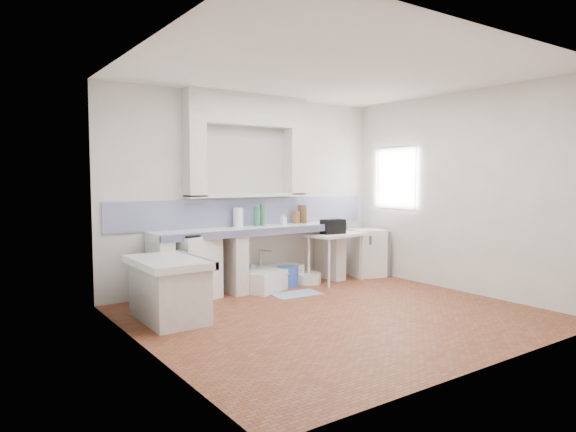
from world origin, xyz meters
TOP-DOWN VIEW (x-y plane):
  - floor at (0.00, 0.00)m, footprint 4.50×4.50m
  - ceiling at (0.00, 0.00)m, footprint 4.50×4.50m
  - wall_back at (0.00, 2.00)m, footprint 4.50×0.00m
  - wall_front at (0.00, -2.00)m, footprint 4.50×0.00m
  - wall_left at (-2.25, 0.00)m, footprint 0.00×4.50m
  - wall_right at (2.25, 0.00)m, footprint 0.00×4.50m
  - alcove_mass at (-0.10, 1.88)m, footprint 1.90×0.25m
  - window_frame at (2.42, 1.20)m, footprint 0.35×0.86m
  - lace_valance at (2.28, 1.20)m, footprint 0.01×0.84m
  - counter_slab at (-0.10, 1.70)m, footprint 3.00×0.60m
  - counter_lip at (-0.10, 1.42)m, footprint 3.00×0.04m
  - counter_pier_left at (-1.50, 1.70)m, footprint 0.20×0.55m
  - counter_pier_mid at (-0.45, 1.70)m, footprint 0.20×0.55m
  - counter_pier_right at (1.30, 1.70)m, footprint 0.20×0.55m
  - peninsula_top at (-1.70, 0.90)m, footprint 0.70×1.10m
  - peninsula_base at (-1.70, 0.90)m, footprint 0.60×1.00m
  - peninsula_lip at (-1.37, 0.90)m, footprint 0.04×1.10m
  - backsplash at (0.00, 1.99)m, footprint 4.27×0.03m
  - stove at (-1.08, 1.69)m, footprint 0.75×0.74m
  - sink at (0.14, 1.70)m, footprint 1.23×0.98m
  - side_table at (1.21, 1.44)m, footprint 0.98×0.65m
  - fridge at (1.94, 1.53)m, footprint 0.62×0.62m
  - bucket_red at (-0.05, 1.74)m, footprint 0.32×0.32m
  - bucket_orange at (0.13, 1.56)m, footprint 0.31×0.31m
  - bucket_blue at (0.40, 1.59)m, footprint 0.40×0.40m
  - basin_white at (0.79, 1.61)m, footprint 0.42×0.42m
  - water_bottle_a at (-0.05, 1.85)m, footprint 0.11×0.11m
  - water_bottle_b at (0.20, 1.85)m, footprint 0.08×0.08m
  - black_bag at (1.13, 1.43)m, footprint 0.37×0.24m
  - green_bottle_a at (-0.00, 1.81)m, footprint 0.08×0.08m
  - green_bottle_b at (0.11, 1.82)m, footprint 0.07×0.07m
  - knife_block at (0.74, 1.85)m, footprint 0.11×0.10m
  - cutting_board at (0.86, 1.85)m, footprint 0.04×0.21m
  - paper_towel at (-0.28, 1.85)m, footprint 0.17×0.17m
  - soap_bottle at (0.46, 1.79)m, footprint 0.09×0.10m
  - rug at (0.20, 1.09)m, footprint 0.69×0.43m

SIDE VIEW (x-z plane):
  - floor at x=0.00m, z-range 0.00..0.00m
  - rug at x=0.20m, z-range 0.00..0.01m
  - basin_white at x=0.79m, z-range 0.00..0.16m
  - sink at x=0.14m, z-range 0.00..0.26m
  - bucket_orange at x=0.13m, z-range 0.00..0.27m
  - bucket_red at x=-0.05m, z-range 0.00..0.27m
  - water_bottle_b at x=0.20m, z-range 0.00..0.28m
  - bucket_blue at x=0.40m, z-range 0.00..0.30m
  - water_bottle_a at x=-0.05m, z-range 0.00..0.34m
  - peninsula_base at x=-1.70m, z-range 0.00..0.62m
  - side_table at x=1.21m, z-range 0.36..0.40m
  - fridge at x=1.94m, z-range 0.00..0.76m
  - counter_pier_left at x=-1.50m, z-range 0.00..0.82m
  - counter_pier_mid at x=-0.45m, z-range 0.00..0.82m
  - counter_pier_right at x=1.30m, z-range 0.00..0.82m
  - stove at x=-1.08m, z-range 0.00..0.85m
  - peninsula_top at x=-1.70m, z-range 0.62..0.70m
  - peninsula_lip at x=-1.37m, z-range 0.61..0.71m
  - counter_slab at x=-0.10m, z-range 0.82..0.90m
  - counter_lip at x=-0.10m, z-range 0.81..0.91m
  - black_bag at x=1.13m, z-range 0.75..0.97m
  - soap_bottle at x=0.46m, z-range 0.90..1.08m
  - knife_block at x=0.74m, z-range 0.90..1.09m
  - paper_towel at x=-0.28m, z-range 0.90..1.17m
  - cutting_board at x=0.86m, z-range 0.90..1.18m
  - green_bottle_a at x=0.00m, z-range 0.90..1.19m
  - green_bottle_b at x=0.11m, z-range 0.90..1.22m
  - backsplash at x=0.00m, z-range 0.90..1.30m
  - wall_back at x=0.00m, z-range -0.85..3.65m
  - wall_front at x=0.00m, z-range -0.85..3.65m
  - wall_left at x=-2.25m, z-range -0.85..3.65m
  - wall_right at x=2.25m, z-range -0.85..3.65m
  - window_frame at x=2.42m, z-range 1.07..2.13m
  - lace_valance at x=2.28m, z-range 1.86..2.10m
  - alcove_mass at x=-0.10m, z-range 2.35..2.80m
  - ceiling at x=0.00m, z-range 2.80..2.80m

